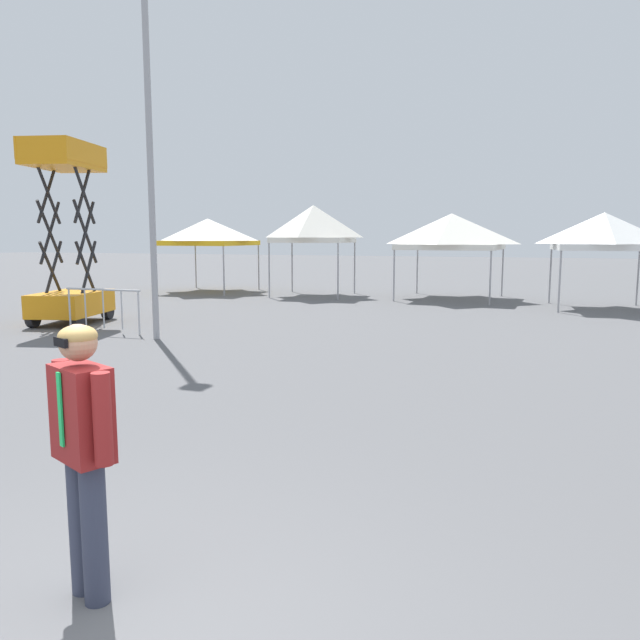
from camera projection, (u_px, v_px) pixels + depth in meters
name	position (u px, v px, depth m)	size (l,w,h in m)	color
canopy_tent_behind_left	(208.00, 232.00, 25.76)	(3.34, 3.34, 3.05)	#9E9EA3
canopy_tent_far_right	(313.00, 224.00, 23.91)	(2.96, 2.96, 3.51)	#9E9EA3
canopy_tent_right_of_center	(451.00, 232.00, 22.73)	(3.76, 3.76, 3.15)	#9E9EA3
canopy_tent_far_left	(604.00, 231.00, 19.49)	(3.13, 3.13, 3.06)	#9E9EA3
scissor_lift	(70.00, 272.00, 16.36)	(1.89, 2.56, 4.72)	black
person_foreground	(83.00, 442.00, 3.85)	(0.60, 0.39, 1.78)	#33384C
light_pole_near_lift	(149.00, 125.00, 13.36)	(0.36, 0.36, 8.28)	#9E9EA3
crowd_barrier_near_person	(103.00, 302.00, 14.76)	(2.10, 0.06, 1.08)	#B7BABF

